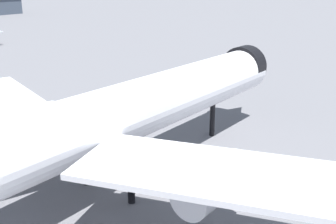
% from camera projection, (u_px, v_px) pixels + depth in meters
% --- Properties ---
extents(ground, '(900.00, 900.00, 0.00)m').
position_uv_depth(ground, '(143.00, 170.00, 43.54)').
color(ground, slate).
extents(airliner_near_gate, '(57.17, 52.32, 16.11)m').
position_uv_depth(airliner_near_gate, '(122.00, 115.00, 38.45)').
color(airliner_near_gate, white).
rests_on(airliner_near_gate, ground).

